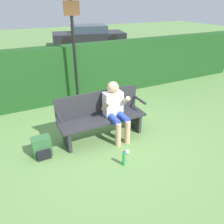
{
  "coord_description": "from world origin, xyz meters",
  "views": [
    {
      "loc": [
        -1.52,
        -3.45,
        2.54
      ],
      "look_at": [
        0.15,
        -0.1,
        0.6
      ],
      "focal_mm": 35.0,
      "sensor_mm": 36.0,
      "label": 1
    }
  ],
  "objects_px": {
    "park_bench": "(101,116)",
    "backpack": "(42,147)",
    "signpost": "(74,50)",
    "person_seated": "(115,108)",
    "parked_car": "(89,35)",
    "water_bottle": "(124,159)"
  },
  "relations": [
    {
      "from": "backpack",
      "to": "parked_car",
      "type": "height_order",
      "value": "parked_car"
    },
    {
      "from": "person_seated",
      "to": "parked_car",
      "type": "bearing_deg",
      "value": 71.87
    },
    {
      "from": "person_seated",
      "to": "backpack",
      "type": "relative_size",
      "value": 3.04
    },
    {
      "from": "park_bench",
      "to": "person_seated",
      "type": "xyz_separation_m",
      "value": [
        0.24,
        -0.13,
        0.18
      ]
    },
    {
      "from": "park_bench",
      "to": "parked_car",
      "type": "bearing_deg",
      "value": 70.31
    },
    {
      "from": "signpost",
      "to": "parked_car",
      "type": "xyz_separation_m",
      "value": [
        3.36,
        7.88,
        -0.88
      ]
    },
    {
      "from": "park_bench",
      "to": "water_bottle",
      "type": "bearing_deg",
      "value": -91.94
    },
    {
      "from": "water_bottle",
      "to": "parked_car",
      "type": "xyz_separation_m",
      "value": [
        3.41,
        10.45,
        0.45
      ]
    },
    {
      "from": "person_seated",
      "to": "signpost",
      "type": "relative_size",
      "value": 0.45
    },
    {
      "from": "park_bench",
      "to": "person_seated",
      "type": "relative_size",
      "value": 1.52
    },
    {
      "from": "park_bench",
      "to": "backpack",
      "type": "distance_m",
      "value": 1.26
    },
    {
      "from": "parked_car",
      "to": "backpack",
      "type": "bearing_deg",
      "value": -103.36
    },
    {
      "from": "parked_car",
      "to": "person_seated",
      "type": "bearing_deg",
      "value": -95.79
    },
    {
      "from": "person_seated",
      "to": "backpack",
      "type": "distance_m",
      "value": 1.54
    },
    {
      "from": "signpost",
      "to": "parked_car",
      "type": "bearing_deg",
      "value": 66.93
    },
    {
      "from": "person_seated",
      "to": "signpost",
      "type": "bearing_deg",
      "value": 97.41
    },
    {
      "from": "water_bottle",
      "to": "signpost",
      "type": "height_order",
      "value": "signpost"
    },
    {
      "from": "person_seated",
      "to": "parked_car",
      "type": "relative_size",
      "value": 0.25
    },
    {
      "from": "park_bench",
      "to": "water_bottle",
      "type": "xyz_separation_m",
      "value": [
        -0.03,
        -1.0,
        -0.34
      ]
    },
    {
      "from": "park_bench",
      "to": "signpost",
      "type": "relative_size",
      "value": 0.68
    },
    {
      "from": "water_bottle",
      "to": "parked_car",
      "type": "height_order",
      "value": "parked_car"
    },
    {
      "from": "person_seated",
      "to": "water_bottle",
      "type": "bearing_deg",
      "value": -107.61
    }
  ]
}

